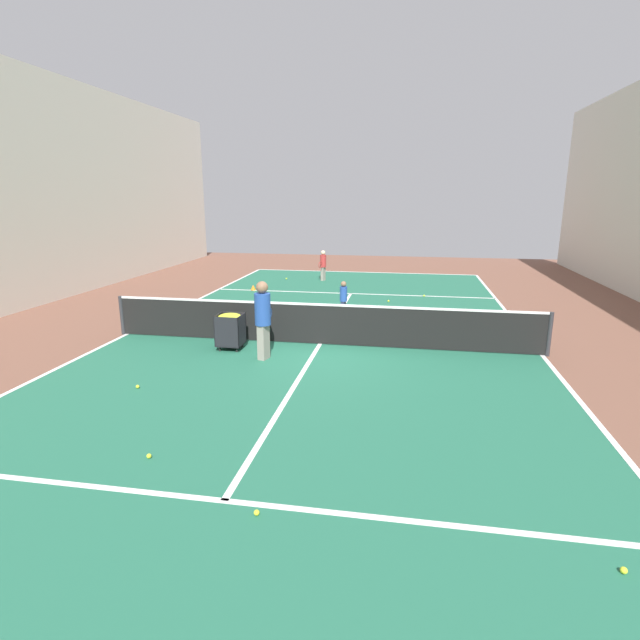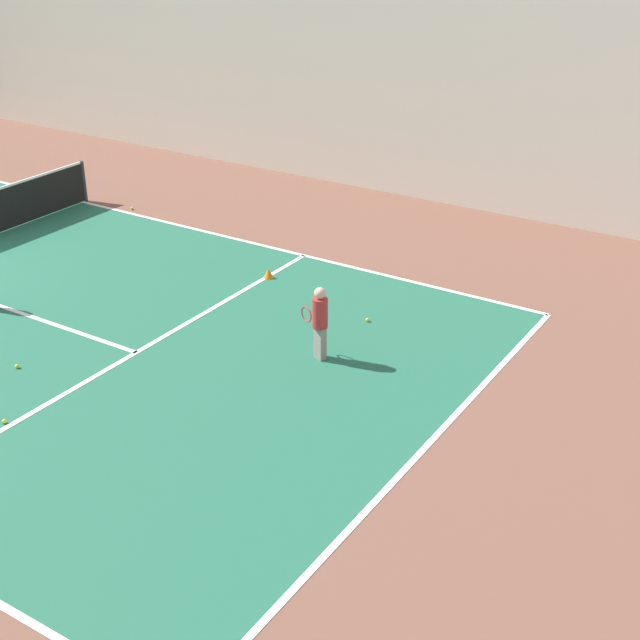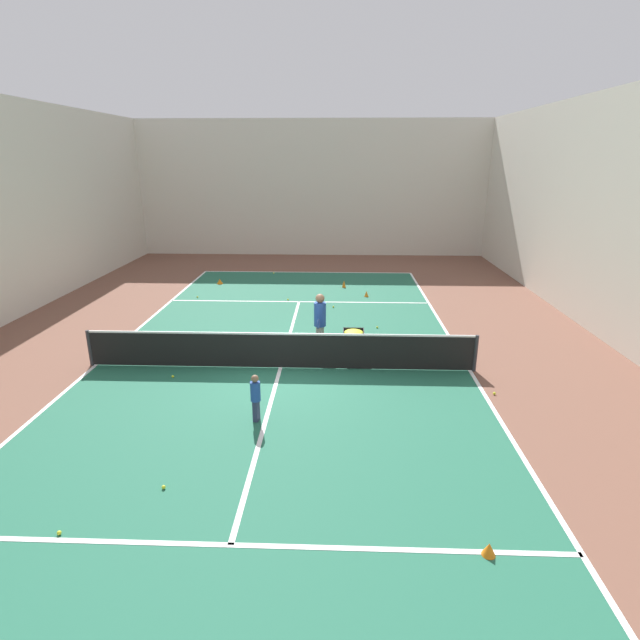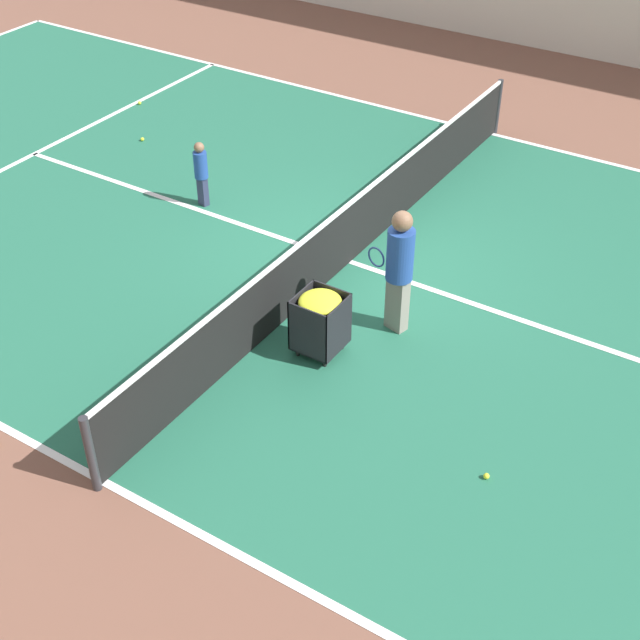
# 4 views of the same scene
# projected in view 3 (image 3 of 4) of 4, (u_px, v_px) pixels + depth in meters

# --- Properties ---
(ground_plane) EXTENTS (37.45, 37.45, 0.00)m
(ground_plane) POSITION_uv_depth(u_px,v_px,m) (280.00, 368.00, 13.69)
(ground_plane) COLOR brown
(court_playing_area) EXTENTS (10.32, 23.94, 0.00)m
(court_playing_area) POSITION_uv_depth(u_px,v_px,m) (280.00, 368.00, 13.69)
(court_playing_area) COLOR #23664C
(court_playing_area) RESTS_ON ground
(line_baseline_far) EXTENTS (10.32, 0.10, 0.00)m
(line_baseline_far) POSITION_uv_depth(u_px,v_px,m) (307.00, 272.00, 25.06)
(line_baseline_far) COLOR white
(line_baseline_far) RESTS_ON ground
(line_sideline_left) EXTENTS (0.10, 23.94, 0.00)m
(line_sideline_left) POSITION_uv_depth(u_px,v_px,m) (96.00, 365.00, 13.87)
(line_sideline_left) COLOR white
(line_sideline_left) RESTS_ON ground
(line_sideline_right) EXTENTS (0.10, 23.94, 0.00)m
(line_sideline_right) POSITION_uv_depth(u_px,v_px,m) (470.00, 371.00, 13.51)
(line_sideline_right) COLOR white
(line_sideline_right) RESTS_ON ground
(line_service_near) EXTENTS (10.32, 0.10, 0.00)m
(line_service_near) POSITION_uv_depth(u_px,v_px,m) (231.00, 545.00, 7.44)
(line_service_near) COLOR white
(line_service_near) RESTS_ON ground
(line_service_far) EXTENTS (10.32, 0.10, 0.00)m
(line_service_far) POSITION_uv_depth(u_px,v_px,m) (299.00, 302.00, 19.94)
(line_service_far) COLOR white
(line_service_far) RESTS_ON ground
(line_centre_service) EXTENTS (0.10, 13.17, 0.00)m
(line_centre_service) POSITION_uv_depth(u_px,v_px,m) (280.00, 368.00, 13.69)
(line_centre_service) COLOR white
(line_centre_service) RESTS_ON ground
(hall_enclosure_far) EXTENTS (19.83, 0.15, 7.55)m
(hall_enclosure_far) POSITION_uv_depth(u_px,v_px,m) (312.00, 189.00, 28.47)
(hall_enclosure_far) COLOR silver
(hall_enclosure_far) RESTS_ON ground
(tennis_net) EXTENTS (10.62, 0.10, 1.02)m
(tennis_net) POSITION_uv_depth(u_px,v_px,m) (280.00, 350.00, 13.53)
(tennis_net) COLOR #2D2D33
(tennis_net) RESTS_ON ground
(coach_at_net) EXTENTS (0.42, 0.71, 1.76)m
(coach_at_net) POSITION_uv_depth(u_px,v_px,m) (320.00, 319.00, 14.60)
(coach_at_net) COLOR gray
(coach_at_net) RESTS_ON ground
(child_midcourt) EXTENTS (0.27, 0.27, 1.09)m
(child_midcourt) POSITION_uv_depth(u_px,v_px,m) (256.00, 395.00, 10.77)
(child_midcourt) COLOR #2D3351
(child_midcourt) RESTS_ON ground
(ball_cart) EXTENTS (0.59, 0.58, 0.87)m
(ball_cart) POSITION_uv_depth(u_px,v_px,m) (354.00, 338.00, 14.15)
(ball_cart) COLOR black
(ball_cart) RESTS_ON ground
(training_cone_0) EXTENTS (0.27, 0.27, 0.23)m
(training_cone_0) POSITION_uv_depth(u_px,v_px,m) (220.00, 281.00, 22.72)
(training_cone_0) COLOR orange
(training_cone_0) RESTS_ON ground
(training_cone_1) EXTENTS (0.18, 0.18, 0.23)m
(training_cone_1) POSITION_uv_depth(u_px,v_px,m) (366.00, 294.00, 20.66)
(training_cone_1) COLOR orange
(training_cone_1) RESTS_ON ground
(training_cone_2) EXTENTS (0.21, 0.21, 0.20)m
(training_cone_2) POSITION_uv_depth(u_px,v_px,m) (489.00, 549.00, 7.22)
(training_cone_2) COLOR orange
(training_cone_2) RESTS_ON ground
(training_cone_3) EXTENTS (0.17, 0.17, 0.32)m
(training_cone_3) POSITION_uv_depth(u_px,v_px,m) (344.00, 284.00, 22.10)
(training_cone_3) COLOR orange
(training_cone_3) RESTS_ON ground
(tennis_ball_1) EXTENTS (0.07, 0.07, 0.07)m
(tennis_ball_1) POSITION_uv_depth(u_px,v_px,m) (288.00, 299.00, 20.14)
(tennis_ball_1) COLOR yellow
(tennis_ball_1) RESTS_ON ground
(tennis_ball_2) EXTENTS (0.07, 0.07, 0.07)m
(tennis_ball_2) POSITION_uv_depth(u_px,v_px,m) (164.00, 487.00, 8.69)
(tennis_ball_2) COLOR yellow
(tennis_ball_2) RESTS_ON ground
(tennis_ball_3) EXTENTS (0.07, 0.07, 0.07)m
(tennis_ball_3) POSITION_uv_depth(u_px,v_px,m) (173.00, 376.00, 13.08)
(tennis_ball_3) COLOR yellow
(tennis_ball_3) RESTS_ON ground
(tennis_ball_4) EXTENTS (0.07, 0.07, 0.07)m
(tennis_ball_4) POSITION_uv_depth(u_px,v_px,m) (274.00, 273.00, 24.74)
(tennis_ball_4) COLOR yellow
(tennis_ball_4) RESTS_ON ground
(tennis_ball_5) EXTENTS (0.07, 0.07, 0.07)m
(tennis_ball_5) POSITION_uv_depth(u_px,v_px,m) (494.00, 393.00, 12.14)
(tennis_ball_5) COLOR yellow
(tennis_ball_5) RESTS_ON ground
(tennis_ball_6) EXTENTS (0.07, 0.07, 0.07)m
(tennis_ball_6) POSITION_uv_depth(u_px,v_px,m) (333.00, 307.00, 19.15)
(tennis_ball_6) COLOR yellow
(tennis_ball_6) RESTS_ON ground
(tennis_ball_7) EXTENTS (0.07, 0.07, 0.07)m
(tennis_ball_7) POSITION_uv_depth(u_px,v_px,m) (377.00, 327.00, 16.86)
(tennis_ball_7) COLOR yellow
(tennis_ball_7) RESTS_ON ground
(tennis_ball_8) EXTENTS (0.07, 0.07, 0.07)m
(tennis_ball_8) POSITION_uv_depth(u_px,v_px,m) (197.00, 297.00, 20.51)
(tennis_ball_8) COLOR yellow
(tennis_ball_8) RESTS_ON ground
(tennis_ball_9) EXTENTS (0.07, 0.07, 0.07)m
(tennis_ball_9) POSITION_uv_depth(u_px,v_px,m) (59.00, 533.00, 7.63)
(tennis_ball_9) COLOR yellow
(tennis_ball_9) RESTS_ON ground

